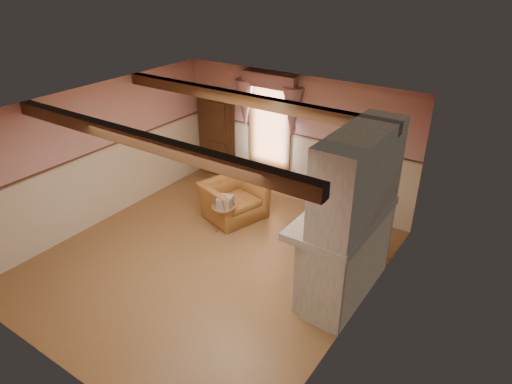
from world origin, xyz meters
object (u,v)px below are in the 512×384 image
Objects in this scene: radiator at (249,179)px; bowl at (336,218)px; mantel_clock at (361,191)px; oil_lamp at (351,199)px; armchair at (233,199)px; side_table at (224,218)px.

bowl reaches higher than radiator.
mantel_clock is 0.42m from oil_lamp.
armchair is at bearing 157.13° from bowl.
oil_lamp is at bearing 90.00° from bowl.
mantel_clock is (2.63, 0.29, 1.25)m from side_table.
oil_lamp is (2.63, -0.13, 1.29)m from side_table.
bowl is (2.82, -1.19, 1.07)m from armchair.
side_table is at bearing -173.64° from mantel_clock.
bowl is 0.92m from mantel_clock.
mantel_clock is at bearing 90.00° from bowl.
side_table is at bearing -51.30° from radiator.
oil_lamp reaches higher than side_table.
radiator is 3.73m from mantel_clock.
mantel_clock is (3.22, -1.43, 1.22)m from radiator.
radiator is 2.50× the size of oil_lamp.
bowl reaches higher than side_table.
armchair reaches higher than side_table.
radiator is 2.92× the size of mantel_clock.
mantel_clock reaches higher than side_table.
radiator is at bearing 36.24° from armchair.
bowl is at bearing -90.00° from oil_lamp.
armchair is 0.61m from side_table.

